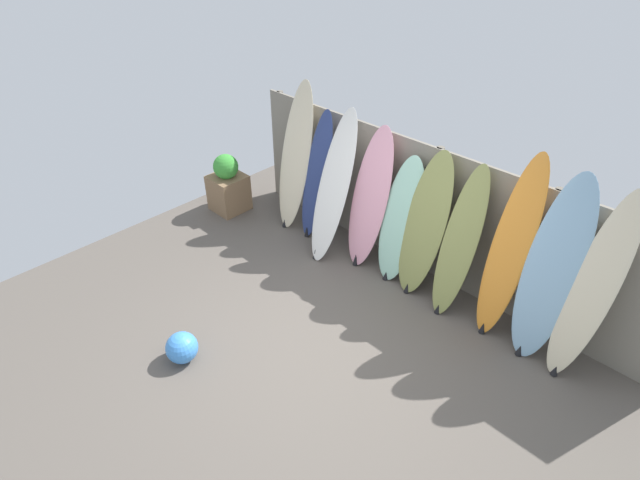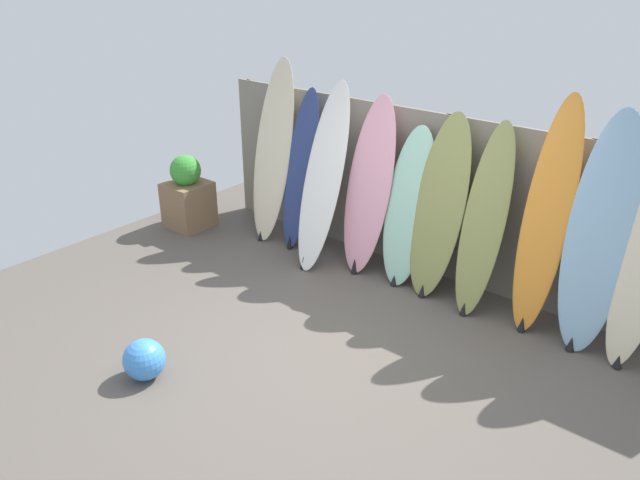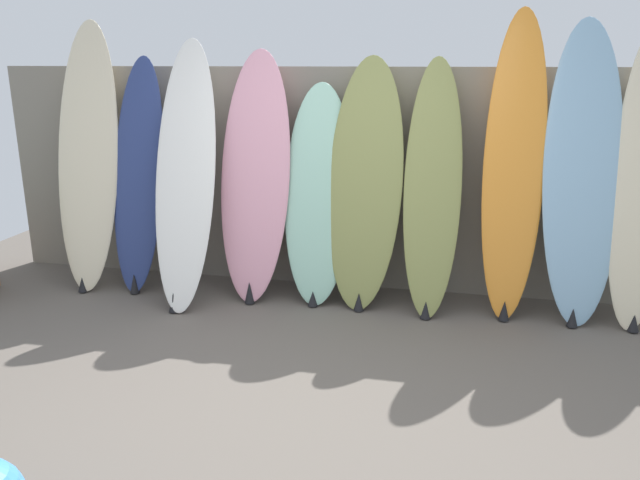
{
  "view_description": "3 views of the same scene",
  "coord_description": "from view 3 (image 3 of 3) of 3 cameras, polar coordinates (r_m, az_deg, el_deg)",
  "views": [
    {
      "loc": [
        2.82,
        -2.89,
        4.31
      ],
      "look_at": [
        -0.49,
        0.48,
        0.99
      ],
      "focal_mm": 28.0,
      "sensor_mm": 36.0,
      "label": 1
    },
    {
      "loc": [
        2.96,
        -3.63,
        3.3
      ],
      "look_at": [
        -0.47,
        0.52,
        0.79
      ],
      "focal_mm": 35.0,
      "sensor_mm": 36.0,
      "label": 2
    },
    {
      "loc": [
        0.79,
        -2.97,
        1.84
      ],
      "look_at": [
        -0.02,
        0.9,
        0.7
      ],
      "focal_mm": 35.0,
      "sensor_mm": 36.0,
      "label": 3
    }
  ],
  "objects": [
    {
      "name": "surfboard_olive_6",
      "position": [
        4.67,
        10.24,
        4.51
      ],
      "size": [
        0.44,
        0.57,
        1.89
      ],
      "color": "olive",
      "rests_on": "ground"
    },
    {
      "name": "ground",
      "position": [
        3.58,
        -2.71,
        -14.91
      ],
      "size": [
        7.68,
        7.68,
        0.0
      ],
      "primitive_type": "plane",
      "color": "#5B544C"
    },
    {
      "name": "surfboard_olive_5",
      "position": [
        4.73,
        4.12,
        4.98
      ],
      "size": [
        0.61,
        0.54,
        1.89
      ],
      "color": "olive",
      "rests_on": "ground"
    },
    {
      "name": "surfboard_skyblue_8",
      "position": [
        4.79,
        22.89,
        5.46
      ],
      "size": [
        0.62,
        0.61,
        2.15
      ],
      "color": "#8CB7D6",
      "rests_on": "ground"
    },
    {
      "name": "surfboard_pink_3",
      "position": [
        4.91,
        -5.95,
        5.64
      ],
      "size": [
        0.56,
        0.55,
        1.95
      ],
      "color": "pink",
      "rests_on": "ground"
    },
    {
      "name": "surfboard_white_2",
      "position": [
        4.93,
        -12.2,
        5.86
      ],
      "size": [
        0.57,
        0.9,
        2.03
      ],
      "color": "white",
      "rests_on": "ground"
    },
    {
      "name": "surfboard_cream_0",
      "position": [
        5.5,
        -20.43,
        7.12
      ],
      "size": [
        0.58,
        0.7,
        2.18
      ],
      "color": "beige",
      "rests_on": "ground"
    },
    {
      "name": "surfboard_orange_7",
      "position": [
        4.71,
        17.29,
        6.2
      ],
      "size": [
        0.44,
        0.48,
        2.22
      ],
      "color": "orange",
      "rests_on": "ground"
    },
    {
      "name": "surfboard_seafoam_4",
      "position": [
        4.82,
        -0.16,
        4.06
      ],
      "size": [
        0.55,
        0.52,
        1.7
      ],
      "color": "#9ED6BC",
      "rests_on": "ground"
    },
    {
      "name": "fence_back",
      "position": [
        5.13,
        2.82,
        5.45
      ],
      "size": [
        6.08,
        0.11,
        1.8
      ],
      "color": "gray",
      "rests_on": "ground"
    },
    {
      "name": "surfboard_navy_1",
      "position": [
        5.3,
        -16.26,
        5.53
      ],
      "size": [
        0.47,
        0.53,
        1.89
      ],
      "color": "navy",
      "rests_on": "ground"
    }
  ]
}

